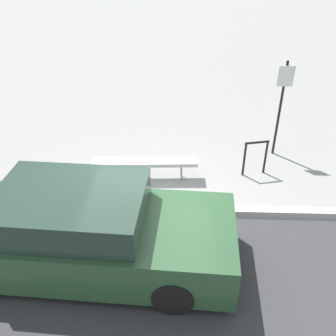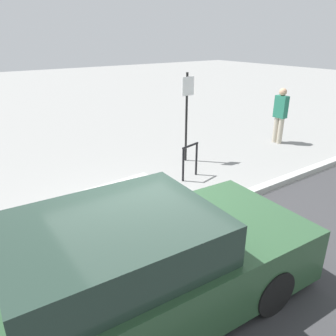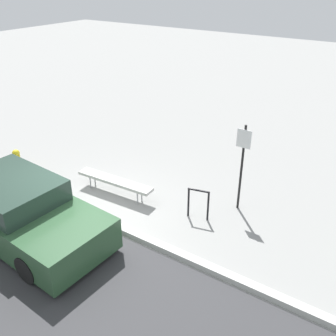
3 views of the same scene
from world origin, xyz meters
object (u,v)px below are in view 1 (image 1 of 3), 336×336
object	(u,v)px
bench	(144,162)
sign_post	(281,101)
parked_car_near	(83,231)
bike_rack	(255,154)

from	to	relation	value
bench	sign_post	bearing A→B (deg)	19.25
sign_post	parked_car_near	size ratio (longest dim) A/B	0.48
bike_rack	sign_post	size ratio (longest dim) A/B	0.36
sign_post	parked_car_near	xyz separation A→B (m)	(-3.81, -3.76, -0.75)
bike_rack	parked_car_near	bearing A→B (deg)	-138.62
parked_car_near	bike_rack	bearing A→B (deg)	44.57
bike_rack	parked_car_near	size ratio (longest dim) A/B	0.17
bike_rack	parked_car_near	xyz separation A→B (m)	(-3.17, -2.79, 0.13)
sign_post	parked_car_near	bearing A→B (deg)	-135.40
sign_post	parked_car_near	world-z (taller)	sign_post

